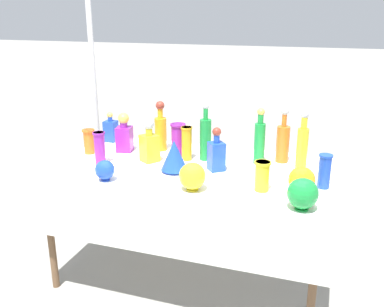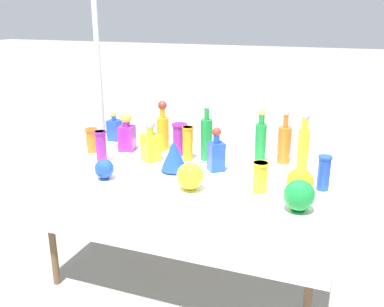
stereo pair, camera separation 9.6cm
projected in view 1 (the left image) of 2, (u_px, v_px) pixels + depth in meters
The scene contains 28 objects.
ground_plane at pixel (192, 273), 2.91m from camera, with size 40.00×40.00×0.00m, color gray.
display_table at pixel (190, 179), 2.65m from camera, with size 1.78×1.03×0.76m.
tall_bottle_0 at pixel (260, 140), 2.71m from camera, with size 0.07×0.07×0.36m.
tall_bottle_1 at pixel (283, 141), 2.75m from camera, with size 0.08×0.08×0.36m.
tall_bottle_2 at pixel (205, 138), 2.78m from camera, with size 0.07×0.07×0.38m.
tall_bottle_3 at pixel (161, 130), 2.98m from camera, with size 0.08×0.08×0.35m.
tall_bottle_4 at pixel (302, 145), 2.61m from camera, with size 0.07×0.07×0.37m.
square_decanter_0 at pixel (216, 153), 2.61m from camera, with size 0.12×0.12×0.27m.
square_decanter_1 at pixel (124, 135), 2.96m from camera, with size 0.12×0.12×0.27m.
square_decanter_2 at pixel (149, 145), 2.76m from camera, with size 0.14×0.14×0.28m.
square_decanter_3 at pixel (111, 130), 3.21m from camera, with size 0.09×0.09×0.22m.
slender_vase_0 at pixel (262, 175), 2.31m from camera, with size 0.09×0.09×0.17m.
slender_vase_1 at pixel (178, 138), 2.89m from camera, with size 0.10×0.10×0.22m.
slender_vase_2 at pixel (89, 140), 2.93m from camera, with size 0.09×0.09×0.17m.
slender_vase_3 at pixel (325, 170), 2.35m from camera, with size 0.07×0.07×0.19m.
slender_vase_4 at pixel (100, 147), 2.71m from camera, with size 0.08×0.08×0.21m.
slender_vase_5 at pixel (187, 143), 2.79m from camera, with size 0.08×0.08×0.22m.
fluted_vase_0 at pixel (174, 155), 2.59m from camera, with size 0.17×0.17×0.20m.
round_bowl_0 at pixel (105, 170), 2.46m from camera, with size 0.11×0.11×0.12m.
round_bowl_1 at pixel (192, 176), 2.32m from camera, with size 0.15×0.15×0.16m.
round_bowl_2 at pixel (302, 180), 2.27m from camera, with size 0.14×0.14×0.15m.
round_bowl_3 at pixel (303, 194), 2.09m from camera, with size 0.15×0.15×0.16m.
price_tag_left at pixel (95, 182), 2.41m from camera, with size 0.05×0.01×0.03m, color white.
price_tag_center at pixel (114, 186), 2.36m from camera, with size 0.04×0.01×0.03m, color white.
price_tag_right at pixel (171, 194), 2.25m from camera, with size 0.06×0.01×0.04m, color white.
cardboard_box_behind_left at pixel (181, 183), 4.06m from camera, with size 0.53×0.42×0.37m.
cardboard_box_behind_right at pixel (169, 190), 3.82m from camera, with size 0.51×0.45×0.43m.
canopy_pole at pixel (96, 114), 3.58m from camera, with size 0.18×0.18×2.25m.
Camera 1 is at (0.79, -2.37, 1.69)m, focal length 40.00 mm.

